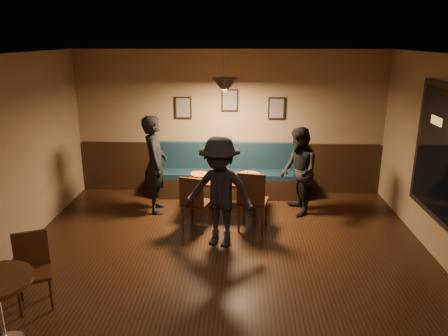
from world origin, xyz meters
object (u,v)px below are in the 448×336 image
at_px(booth_bench, 229,171).
at_px(chair_near_right, 253,200).
at_px(soda_glass, 259,180).
at_px(diner_right, 298,172).
at_px(cafe_chair_far, 33,272).
at_px(diner_left, 155,165).
at_px(chair_near_left, 196,202).
at_px(tabasco_bottle, 256,177).
at_px(dining_table, 225,196).
at_px(diner_front, 220,192).

height_order(booth_bench, chair_near_right, chair_near_right).
xyz_separation_m(booth_bench, soda_glass, (0.53, -1.23, 0.24)).
distance_m(diner_right, cafe_chair_far, 4.45).
height_order(diner_left, diner_right, diner_left).
height_order(chair_near_left, diner_left, diner_left).
distance_m(booth_bench, tabasco_bottle, 1.12).
xyz_separation_m(chair_near_left, diner_left, (-0.79, 0.69, 0.41)).
distance_m(chair_near_right, soda_glass, 0.39).
distance_m(dining_table, diner_left, 1.34).
xyz_separation_m(booth_bench, dining_table, (-0.05, -0.90, -0.17)).
distance_m(diner_left, cafe_chair_far, 3.06).
distance_m(booth_bench, chair_near_right, 1.57).
relative_size(diner_left, diner_right, 1.12).
relative_size(dining_table, chair_near_left, 1.35).
height_order(dining_table, soda_glass, soda_glass).
relative_size(dining_table, chair_near_right, 1.23).
distance_m(dining_table, diner_right, 1.35).
height_order(soda_glass, tabasco_bottle, soda_glass).
distance_m(chair_near_right, diner_right, 1.08).
xyz_separation_m(booth_bench, diner_front, (-0.08, -2.08, 0.33)).
distance_m(chair_near_right, diner_front, 0.83).
bearing_deg(cafe_chair_far, soda_glass, -161.79).
bearing_deg(chair_near_right, tabasco_bottle, 96.37).
relative_size(diner_right, cafe_chair_far, 1.78).
bearing_deg(soda_glass, diner_right, 29.53).
distance_m(soda_glass, tabasco_bottle, 0.26).
bearing_deg(dining_table, chair_near_right, -48.63).
bearing_deg(diner_right, chair_near_right, -57.74).
bearing_deg(diner_left, booth_bench, -67.41).
xyz_separation_m(diner_right, soda_glass, (-0.70, -0.40, -0.03)).
height_order(diner_front, cafe_chair_far, diner_front).
bearing_deg(tabasco_bottle, chair_near_right, -96.24).
relative_size(dining_table, soda_glass, 7.41).
xyz_separation_m(chair_near_right, diner_right, (0.80, 0.68, 0.27)).
bearing_deg(tabasco_bottle, cafe_chair_far, -133.73).
bearing_deg(chair_near_left, diner_front, -36.81).
distance_m(diner_right, tabasco_bottle, 0.76).
relative_size(booth_bench, chair_near_left, 3.28).
relative_size(booth_bench, tabasco_bottle, 26.46).
height_order(chair_near_left, chair_near_right, chair_near_right).
relative_size(dining_table, diner_left, 0.71).
height_order(diner_right, tabasco_bottle, diner_right).
xyz_separation_m(booth_bench, tabasco_bottle, (0.49, -0.98, 0.22)).
bearing_deg(diner_left, tabasco_bottle, -105.29).
relative_size(diner_left, soda_glass, 10.44).
height_order(diner_right, cafe_chair_far, diner_right).
relative_size(chair_near_left, cafe_chair_far, 1.05).
height_order(tabasco_bottle, cafe_chair_far, cafe_chair_far).
bearing_deg(chair_near_right, soda_glass, 83.46).
relative_size(chair_near_right, diner_left, 0.58).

